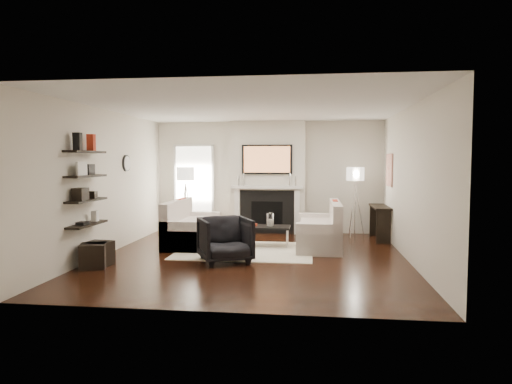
# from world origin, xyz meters

# --- Properties ---
(room_envelope) EXTENTS (6.00, 6.00, 6.00)m
(room_envelope) POSITION_xyz_m (0.00, 0.00, 1.35)
(room_envelope) COLOR black
(room_envelope) RESTS_ON ground
(chimney_breast) EXTENTS (1.80, 0.25, 2.70)m
(chimney_breast) POSITION_xyz_m (0.00, 2.88, 1.35)
(chimney_breast) COLOR silver
(chimney_breast) RESTS_ON floor
(fireplace_surround) EXTENTS (1.30, 0.02, 1.04)m
(fireplace_surround) POSITION_xyz_m (0.00, 2.74, 0.52)
(fireplace_surround) COLOR black
(fireplace_surround) RESTS_ON floor
(firebox) EXTENTS (0.75, 0.02, 0.65)m
(firebox) POSITION_xyz_m (0.00, 2.73, 0.45)
(firebox) COLOR black
(firebox) RESTS_ON floor
(mantel_pilaster_l) EXTENTS (0.12, 0.08, 1.10)m
(mantel_pilaster_l) POSITION_xyz_m (-0.72, 2.71, 0.55)
(mantel_pilaster_l) COLOR white
(mantel_pilaster_l) RESTS_ON floor
(mantel_pilaster_r) EXTENTS (0.12, 0.08, 1.10)m
(mantel_pilaster_r) POSITION_xyz_m (0.72, 2.71, 0.55)
(mantel_pilaster_r) COLOR white
(mantel_pilaster_r) RESTS_ON floor
(mantel_shelf) EXTENTS (1.70, 0.18, 0.07)m
(mantel_shelf) POSITION_xyz_m (0.00, 2.69, 1.12)
(mantel_shelf) COLOR white
(mantel_shelf) RESTS_ON chimney_breast
(tv_body) EXTENTS (1.20, 0.06, 0.70)m
(tv_body) POSITION_xyz_m (0.00, 2.71, 1.78)
(tv_body) COLOR black
(tv_body) RESTS_ON chimney_breast
(tv_screen) EXTENTS (1.10, 0.00, 0.62)m
(tv_screen) POSITION_xyz_m (0.00, 2.68, 1.78)
(tv_screen) COLOR #BF723F
(tv_screen) RESTS_ON tv_body
(candlestick_l_tall) EXTENTS (0.04, 0.04, 0.30)m
(candlestick_l_tall) POSITION_xyz_m (-0.55, 2.70, 1.30)
(candlestick_l_tall) COLOR silver
(candlestick_l_tall) RESTS_ON mantel_shelf
(candlestick_l_short) EXTENTS (0.04, 0.04, 0.24)m
(candlestick_l_short) POSITION_xyz_m (-0.68, 2.70, 1.27)
(candlestick_l_short) COLOR silver
(candlestick_l_short) RESTS_ON mantel_shelf
(candlestick_r_tall) EXTENTS (0.04, 0.04, 0.30)m
(candlestick_r_tall) POSITION_xyz_m (0.55, 2.70, 1.30)
(candlestick_r_tall) COLOR silver
(candlestick_r_tall) RESTS_ON mantel_shelf
(candlestick_r_short) EXTENTS (0.04, 0.04, 0.24)m
(candlestick_r_short) POSITION_xyz_m (0.68, 2.70, 1.27)
(candlestick_r_short) COLOR silver
(candlestick_r_short) RESTS_ON mantel_shelf
(hallway_panel) EXTENTS (0.90, 0.02, 2.10)m
(hallway_panel) POSITION_xyz_m (-1.85, 2.98, 1.05)
(hallway_panel) COLOR white
(hallway_panel) RESTS_ON floor
(door_trim_l) EXTENTS (0.06, 0.06, 2.16)m
(door_trim_l) POSITION_xyz_m (-2.33, 2.96, 1.05)
(door_trim_l) COLOR white
(door_trim_l) RESTS_ON floor
(door_trim_r) EXTENTS (0.06, 0.06, 2.16)m
(door_trim_r) POSITION_xyz_m (-1.37, 2.96, 1.05)
(door_trim_r) COLOR white
(door_trim_r) RESTS_ON floor
(door_trim_top) EXTENTS (1.02, 0.06, 0.06)m
(door_trim_top) POSITION_xyz_m (-1.85, 2.96, 2.13)
(door_trim_top) COLOR white
(door_trim_top) RESTS_ON wall_back
(rug) EXTENTS (2.60, 2.00, 0.01)m
(rug) POSITION_xyz_m (-0.21, 0.58, 0.01)
(rug) COLOR beige
(rug) RESTS_ON floor
(loveseat_left_base) EXTENTS (0.85, 1.80, 0.42)m
(loveseat_left_base) POSITION_xyz_m (-1.39, 1.09, 0.21)
(loveseat_left_base) COLOR beige
(loveseat_left_base) RESTS_ON floor
(loveseat_left_back) EXTENTS (0.18, 1.80, 0.80)m
(loveseat_left_back) POSITION_xyz_m (-1.72, 1.09, 0.53)
(loveseat_left_back) COLOR beige
(loveseat_left_back) RESTS_ON floor
(loveseat_left_arm_n) EXTENTS (0.85, 0.18, 0.60)m
(loveseat_left_arm_n) POSITION_xyz_m (-1.39, 0.28, 0.30)
(loveseat_left_arm_n) COLOR beige
(loveseat_left_arm_n) RESTS_ON floor
(loveseat_left_arm_s) EXTENTS (0.85, 0.18, 0.60)m
(loveseat_left_arm_s) POSITION_xyz_m (-1.39, 1.90, 0.30)
(loveseat_left_arm_s) COLOR beige
(loveseat_left_arm_s) RESTS_ON floor
(loveseat_left_cushion) EXTENTS (0.63, 1.44, 0.10)m
(loveseat_left_cushion) POSITION_xyz_m (-1.34, 1.09, 0.47)
(loveseat_left_cushion) COLOR beige
(loveseat_left_cushion) RESTS_ON loveseat_left_base
(pillow_left_orange) EXTENTS (0.10, 0.42, 0.42)m
(pillow_left_orange) POSITION_xyz_m (-1.72, 1.39, 0.73)
(pillow_left_orange) COLOR red
(pillow_left_orange) RESTS_ON loveseat_left_cushion
(pillow_left_charcoal) EXTENTS (0.10, 0.40, 0.40)m
(pillow_left_charcoal) POSITION_xyz_m (-1.72, 0.79, 0.72)
(pillow_left_charcoal) COLOR black
(pillow_left_charcoal) RESTS_ON loveseat_left_cushion
(loveseat_right_base) EXTENTS (0.85, 1.80, 0.42)m
(loveseat_right_base) POSITION_xyz_m (1.21, 1.10, 0.21)
(loveseat_right_base) COLOR beige
(loveseat_right_base) RESTS_ON floor
(loveseat_right_back) EXTENTS (0.18, 1.80, 0.80)m
(loveseat_right_back) POSITION_xyz_m (1.54, 1.10, 0.53)
(loveseat_right_back) COLOR beige
(loveseat_right_back) RESTS_ON floor
(loveseat_right_arm_n) EXTENTS (0.85, 0.18, 0.60)m
(loveseat_right_arm_n) POSITION_xyz_m (1.21, 0.29, 0.30)
(loveseat_right_arm_n) COLOR beige
(loveseat_right_arm_n) RESTS_ON floor
(loveseat_right_arm_s) EXTENTS (0.85, 0.18, 0.60)m
(loveseat_right_arm_s) POSITION_xyz_m (1.21, 1.91, 0.30)
(loveseat_right_arm_s) COLOR beige
(loveseat_right_arm_s) RESTS_ON floor
(loveseat_right_cushion) EXTENTS (0.63, 1.44, 0.10)m
(loveseat_right_cushion) POSITION_xyz_m (1.16, 1.10, 0.47)
(loveseat_right_cushion) COLOR beige
(loveseat_right_cushion) RESTS_ON loveseat_right_base
(pillow_right_orange) EXTENTS (0.10, 0.42, 0.42)m
(pillow_right_orange) POSITION_xyz_m (1.54, 1.40, 0.73)
(pillow_right_orange) COLOR red
(pillow_right_orange) RESTS_ON loveseat_right_cushion
(pillow_right_charcoal) EXTENTS (0.10, 0.40, 0.40)m
(pillow_right_charcoal) POSITION_xyz_m (1.54, 0.80, 0.72)
(pillow_right_charcoal) COLOR black
(pillow_right_charcoal) RESTS_ON loveseat_right_cushion
(coffee_table) EXTENTS (1.10, 0.55, 0.04)m
(coffee_table) POSITION_xyz_m (0.08, 1.08, 0.40)
(coffee_table) COLOR black
(coffee_table) RESTS_ON floor
(coffee_leg_nw) EXTENTS (0.02, 0.02, 0.38)m
(coffee_leg_nw) POSITION_xyz_m (-0.42, 0.86, 0.19)
(coffee_leg_nw) COLOR silver
(coffee_leg_nw) RESTS_ON floor
(coffee_leg_ne) EXTENTS (0.02, 0.02, 0.38)m
(coffee_leg_ne) POSITION_xyz_m (0.58, 0.86, 0.19)
(coffee_leg_ne) COLOR silver
(coffee_leg_ne) RESTS_ON floor
(coffee_leg_sw) EXTENTS (0.02, 0.02, 0.38)m
(coffee_leg_sw) POSITION_xyz_m (-0.42, 1.30, 0.19)
(coffee_leg_sw) COLOR silver
(coffee_leg_sw) RESTS_ON floor
(coffee_leg_se) EXTENTS (0.02, 0.02, 0.38)m
(coffee_leg_se) POSITION_xyz_m (0.58, 1.30, 0.19)
(coffee_leg_se) COLOR silver
(coffee_leg_se) RESTS_ON floor
(hurricane_glass) EXTENTS (0.15, 0.15, 0.26)m
(hurricane_glass) POSITION_xyz_m (0.23, 1.08, 0.56)
(hurricane_glass) COLOR white
(hurricane_glass) RESTS_ON coffee_table
(hurricane_candle) EXTENTS (0.10, 0.10, 0.15)m
(hurricane_candle) POSITION_xyz_m (0.23, 1.08, 0.50)
(hurricane_candle) COLOR white
(hurricane_candle) RESTS_ON coffee_table
(copper_bowl) EXTENTS (0.27, 0.27, 0.04)m
(copper_bowl) POSITION_xyz_m (-0.17, 1.08, 0.45)
(copper_bowl) COLOR #B4371E
(copper_bowl) RESTS_ON coffee_table
(armchair) EXTENTS (1.09, 1.06, 0.85)m
(armchair) POSITION_xyz_m (-0.41, -0.41, 0.43)
(armchair) COLOR black
(armchair) RESTS_ON floor
(lamp_left_post) EXTENTS (0.02, 0.02, 1.20)m
(lamp_left_post) POSITION_xyz_m (-1.85, 2.20, 0.60)
(lamp_left_post) COLOR silver
(lamp_left_post) RESTS_ON floor
(lamp_left_shade) EXTENTS (0.40, 0.40, 0.30)m
(lamp_left_shade) POSITION_xyz_m (-1.85, 2.20, 1.45)
(lamp_left_shade) COLOR white
(lamp_left_shade) RESTS_ON lamp_left_post
(lamp_left_leg_a) EXTENTS (0.25, 0.02, 1.23)m
(lamp_left_leg_a) POSITION_xyz_m (-1.74, 2.20, 0.60)
(lamp_left_leg_a) COLOR silver
(lamp_left_leg_a) RESTS_ON floor
(lamp_left_leg_b) EXTENTS (0.14, 0.22, 1.23)m
(lamp_left_leg_b) POSITION_xyz_m (-1.91, 2.29, 0.60)
(lamp_left_leg_b) COLOR silver
(lamp_left_leg_b) RESTS_ON floor
(lamp_left_leg_c) EXTENTS (0.14, 0.22, 1.23)m
(lamp_left_leg_c) POSITION_xyz_m (-1.91, 2.10, 0.60)
(lamp_left_leg_c) COLOR silver
(lamp_left_leg_c) RESTS_ON floor
(lamp_right_post) EXTENTS (0.02, 0.02, 1.20)m
(lamp_right_post) POSITION_xyz_m (2.05, 2.52, 0.60)
(lamp_right_post) COLOR silver
(lamp_right_post) RESTS_ON floor
(lamp_right_shade) EXTENTS (0.40, 0.40, 0.30)m
(lamp_right_shade) POSITION_xyz_m (2.05, 2.52, 1.45)
(lamp_right_shade) COLOR white
(lamp_right_shade) RESTS_ON lamp_right_post
(lamp_right_leg_a) EXTENTS (0.25, 0.02, 1.23)m
(lamp_right_leg_a) POSITION_xyz_m (2.16, 2.52, 0.60)
(lamp_right_leg_a) COLOR silver
(lamp_right_leg_a) RESTS_ON floor
(lamp_right_leg_b) EXTENTS (0.14, 0.22, 1.23)m
(lamp_right_leg_b) POSITION_xyz_m (2.00, 2.62, 0.60)
(lamp_right_leg_b) COLOR silver
(lamp_right_leg_b) RESTS_ON floor
(lamp_right_leg_c) EXTENTS (0.14, 0.22, 1.23)m
(lamp_right_leg_c) POSITION_xyz_m (1.99, 2.42, 0.60)
(lamp_right_leg_c) COLOR silver
(lamp_right_leg_c) RESTS_ON floor
(console_top) EXTENTS (0.35, 1.20, 0.04)m
(console_top) POSITION_xyz_m (2.57, 2.22, 0.73)
(console_top) COLOR black
(console_top) RESTS_ON floor
(console_leg_n) EXTENTS (0.30, 0.04, 0.71)m
(console_leg_n) POSITION_xyz_m (2.57, 1.67, 0.35)
(console_leg_n) COLOR black
(console_leg_n) RESTS_ON floor
(console_leg_s) EXTENTS (0.30, 0.04, 0.71)m
(console_leg_s) POSITION_xyz_m (2.57, 2.77, 0.35)
(console_leg_s) COLOR black
(console_leg_s) RESTS_ON floor
(wall_art) EXTENTS (0.03, 0.70, 0.70)m
(wall_art) POSITION_xyz_m (2.73, 2.05, 1.55)
(wall_art) COLOR tan
(wall_art) RESTS_ON wall_right
(shelf_bottom) EXTENTS (0.25, 1.00, 0.03)m
(shelf_bottom) POSITION_xyz_m (-2.62, -1.00, 0.70)
(shelf_bottom) COLOR black
(shelf_bottom) RESTS_ON wall_left
(shelf_lower) EXTENTS (0.25, 1.00, 0.04)m
(shelf_lower) POSITION_xyz_m (-2.62, -1.00, 1.10)
(shelf_lower) COLOR black
(shelf_lower) RESTS_ON wall_left
(shelf_upper) EXTENTS (0.25, 1.00, 0.04)m
(shelf_upper) POSITION_xyz_m (-2.62, -1.00, 1.50)
(shelf_upper) COLOR black
(shelf_upper) RESTS_ON wall_left
(shelf_top) EXTENTS (0.25, 1.00, 0.04)m
(shelf_top) POSITION_xyz_m (-2.62, -1.00, 1.90)
(shelf_top) COLOR black
(shelf_top) RESTS_ON wall_left
(decor_magfile_a) EXTENTS (0.12, 0.10, 0.28)m
(decor_magfile_a) POSITION_xyz_m (-2.62, -1.24, 2.06)
(decor_magfile_a) COLOR black
(decor_magfile_a) RESTS_ON shelf_top
(decor_magfile_b) EXTENTS (0.12, 0.10, 0.28)m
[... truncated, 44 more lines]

